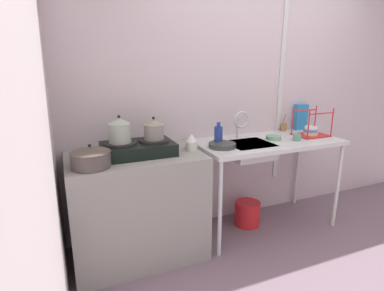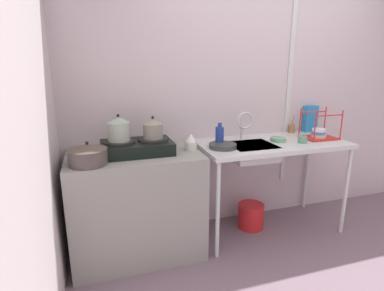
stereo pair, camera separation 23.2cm
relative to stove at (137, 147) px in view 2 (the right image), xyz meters
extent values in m
cube|color=beige|center=(1.34, 0.38, 0.28)|extent=(4.73, 0.10, 2.48)
cube|color=beige|center=(-0.67, -0.79, 0.28)|extent=(0.10, 3.05, 2.48)
cube|color=silver|center=(1.63, 0.32, 0.40)|extent=(0.05, 0.01, 1.99)
cube|color=gray|center=(-0.03, 0.00, -0.51)|extent=(1.08, 0.66, 0.91)
cube|color=silver|center=(1.27, 0.00, -0.08)|extent=(1.41, 0.66, 0.04)
cylinder|color=silver|center=(0.61, -0.29, -0.53)|extent=(0.04, 0.04, 0.87)
cylinder|color=silver|center=(1.93, -0.29, -0.53)|extent=(0.04, 0.04, 0.87)
cylinder|color=silver|center=(0.61, 0.29, -0.53)|extent=(0.04, 0.04, 0.87)
cylinder|color=silver|center=(1.93, 0.29, -0.53)|extent=(0.04, 0.04, 0.87)
cube|color=black|center=(0.00, 0.00, -0.01)|extent=(0.57, 0.37, 0.10)
cylinder|color=black|center=(-0.14, 0.00, 0.05)|extent=(0.25, 0.25, 0.02)
cylinder|color=black|center=(0.14, 0.00, 0.05)|extent=(0.25, 0.25, 0.02)
cylinder|color=#969D8D|center=(-0.14, 0.00, 0.14)|extent=(0.17, 0.17, 0.15)
cone|color=#8FA798|center=(-0.14, 0.00, 0.23)|extent=(0.18, 0.18, 0.04)
sphere|color=black|center=(-0.14, 0.00, 0.27)|extent=(0.02, 0.02, 0.02)
cylinder|color=gray|center=(0.14, 0.00, 0.12)|extent=(0.16, 0.16, 0.12)
cone|color=gray|center=(0.14, 0.00, 0.20)|extent=(0.16, 0.16, 0.04)
sphere|color=black|center=(0.14, 0.00, 0.24)|extent=(0.02, 0.02, 0.02)
cylinder|color=#483F3C|center=(-0.38, -0.18, 0.00)|extent=(0.28, 0.28, 0.12)
cone|color=#4B4236|center=(-0.38, -0.18, 0.08)|extent=(0.29, 0.29, 0.03)
sphere|color=black|center=(-0.38, -0.18, 0.11)|extent=(0.02, 0.02, 0.02)
cylinder|color=beige|center=(0.45, -0.04, -0.02)|extent=(0.10, 0.10, 0.08)
cone|color=beige|center=(0.45, -0.04, 0.06)|extent=(0.10, 0.10, 0.07)
cube|color=silver|center=(1.03, -0.04, -0.12)|extent=(0.41, 0.37, 0.13)
cylinder|color=silver|center=(1.03, 0.18, 0.04)|extent=(0.02, 0.02, 0.20)
torus|color=silver|center=(1.03, 0.11, 0.14)|extent=(0.16, 0.02, 0.16)
cylinder|color=#363735|center=(0.74, -0.06, -0.04)|extent=(0.24, 0.24, 0.04)
cylinder|color=red|center=(1.63, -0.13, 0.09)|extent=(0.01, 0.01, 0.29)
cylinder|color=red|center=(1.93, -0.13, 0.09)|extent=(0.01, 0.01, 0.29)
cylinder|color=red|center=(1.63, 0.10, 0.09)|extent=(0.01, 0.01, 0.29)
cylinder|color=red|center=(1.93, 0.10, 0.09)|extent=(0.01, 0.01, 0.29)
cylinder|color=red|center=(1.78, -0.13, 0.19)|extent=(0.30, 0.01, 0.01)
cylinder|color=red|center=(1.78, 0.10, 0.19)|extent=(0.30, 0.01, 0.01)
cube|color=red|center=(1.78, -0.01, -0.05)|extent=(0.32, 0.25, 0.01)
cylinder|color=beige|center=(1.78, -0.02, -0.03)|extent=(0.14, 0.14, 0.03)
cylinder|color=#4F70B4|center=(1.78, -0.01, 0.00)|extent=(0.14, 0.14, 0.03)
cylinder|color=white|center=(1.78, -0.01, 0.02)|extent=(0.13, 0.13, 0.03)
cylinder|color=slate|center=(1.51, -0.12, -0.02)|extent=(0.08, 0.08, 0.06)
cylinder|color=#67A07A|center=(1.33, 0.00, -0.04)|extent=(0.15, 0.15, 0.04)
cylinder|color=navy|center=(0.73, 0.01, 0.03)|extent=(0.08, 0.08, 0.17)
cylinder|color=navy|center=(0.73, 0.01, 0.14)|extent=(0.03, 0.03, 0.04)
cube|color=#287BBA|center=(1.89, 0.28, 0.08)|extent=(0.15, 0.08, 0.28)
cylinder|color=olive|center=(1.68, 0.28, -0.01)|extent=(0.06, 0.06, 0.08)
cylinder|color=olive|center=(1.68, 0.28, 0.05)|extent=(0.05, 0.02, 0.16)
cylinder|color=red|center=(1.13, 0.07, -0.84)|extent=(0.26, 0.26, 0.25)
camera|label=1|loc=(-0.53, -2.40, 0.67)|focal=29.12mm
camera|label=2|loc=(-0.31, -2.48, 0.67)|focal=29.12mm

